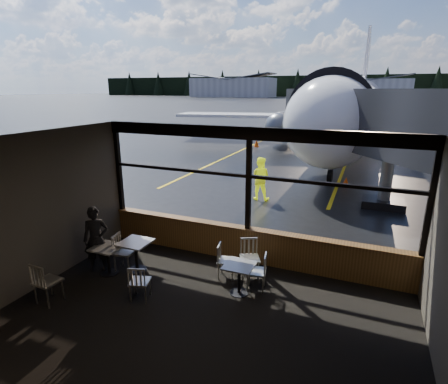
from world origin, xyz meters
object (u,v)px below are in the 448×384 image
Objects in this scene: chair_left_s at (48,282)px; chair_mid_s at (140,282)px; cafe_table_near at (239,279)px; cafe_table_left at (108,260)px; cafe_table_mid at (136,256)px; jet_bridge at (398,147)px; chair_near_e at (256,272)px; cone_wing at (257,143)px; passenger at (96,239)px; chair_mid_w at (125,252)px; airliner at (357,73)px; ground_crew at (260,178)px; cone_nose at (346,182)px; chair_near_n at (250,259)px; chair_near_w at (227,261)px.

chair_mid_s is at bearing 28.83° from chair_left_s.
cafe_table_near is 0.98× the size of cafe_table_left.
cafe_table_left is (-0.54, -0.40, -0.03)m from cafe_table_mid.
jet_bridge is 12.60× the size of chair_near_e.
cafe_table_left is at bearing -82.74° from cone_wing.
cafe_table_near is at bearing -73.64° from cone_wing.
chair_mid_s reaches higher than cafe_table_near.
chair_mid_w is at bearing -12.06° from passenger.
chair_left_s is (-4.51, -24.66, -5.03)m from airliner.
ground_crew reaches higher than cafe_table_near.
chair_mid_w is (-3.90, -22.91, -5.04)m from airliner.
cafe_table_left is 11.69m from cone_nose.
airliner is at bearing 79.86° from cafe_table_left.
chair_near_n is (-0.93, -22.04, -5.04)m from airliner.
jet_bridge is 7.62m from chair_near_e.
cafe_table_mid is 1.05m from passenger.
jet_bridge reaches higher than passenger.
jet_bridge reaches higher than chair_near_w.
cafe_table_mid is 0.81× the size of chair_left_s.
chair_near_w is (-1.43, -22.27, -5.09)m from airliner.
chair_mid_w reaches higher than chair_near_e.
chair_near_e is 0.94× the size of chair_near_n.
airliner reaches higher than cafe_table_near.
airliner is 37.97× the size of chair_mid_w.
jet_bridge is (2.36, -15.79, -3.08)m from airliner.
passenger is (-0.61, -0.27, 0.35)m from chair_mid_w.
chair_near_n is at bearing -91.63° from airliner.
chair_mid_w reaches higher than cone_wing.
cafe_table_left is 0.77× the size of chair_near_n.
chair_near_w is 2.55m from chair_mid_w.
ground_crew is (-1.61, 6.06, 0.40)m from chair_near_n.
chair_near_w reaches higher than chair_mid_s.
cafe_table_left is at bearing -114.07° from cone_nose.
chair_near_w is (2.18, 0.56, 0.03)m from cafe_table_mid.
chair_near_w is at bearing 133.44° from cafe_table_near.
chair_mid_w is 11.30m from cone_nose.
ground_crew is (1.97, 8.68, 0.39)m from chair_left_s.
chair_near_n reaches higher than cone_wing.
chair_near_n is 9.62m from cone_nose.
jet_bridge is 25.30× the size of cone_nose.
chair_mid_w is at bearing 122.96° from chair_mid_s.
chair_left_s is 21.80m from cone_wing.
cafe_table_left is 2.89m from chair_near_w.
cone_nose is at bearing 118.26° from jet_bridge.
ground_crew is (-1.10, 6.28, 0.45)m from chair_near_w.
cafe_table_mid is 0.31m from chair_mid_w.
chair_mid_w is at bearing -113.56° from cone_nose.
cafe_table_mid is at bearing -81.08° from cone_wing.
airliner reaches higher than cafe_table_left.
airliner is 38.37× the size of chair_near_n.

